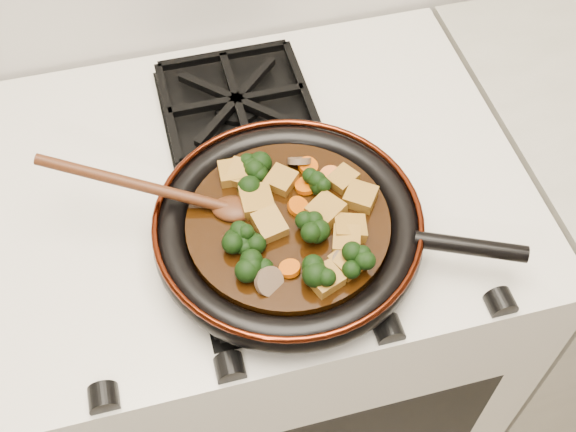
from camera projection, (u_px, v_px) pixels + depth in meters
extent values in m
cube|color=beige|center=(266.00, 324.00, 1.40)|extent=(0.76, 0.60, 0.90)
cylinder|color=black|center=(288.00, 233.00, 0.94)|extent=(0.32, 0.32, 0.01)
torus|color=black|center=(288.00, 229.00, 0.94)|extent=(0.35, 0.35, 0.04)
torus|color=#46160A|center=(288.00, 219.00, 0.92)|extent=(0.35, 0.35, 0.01)
cylinder|color=black|center=(471.00, 247.00, 0.90)|extent=(0.14, 0.08, 0.02)
cylinder|color=black|center=(288.00, 226.00, 0.93)|extent=(0.26, 0.26, 0.02)
cube|color=olive|center=(270.00, 225.00, 0.91)|extent=(0.04, 0.05, 0.03)
cube|color=olive|center=(348.00, 262.00, 0.88)|extent=(0.05, 0.05, 0.02)
cube|color=olive|center=(281.00, 181.00, 0.95)|extent=(0.05, 0.05, 0.02)
cube|color=olive|center=(343.00, 180.00, 0.95)|extent=(0.05, 0.04, 0.02)
cube|color=olive|center=(257.00, 202.00, 0.93)|extent=(0.04, 0.04, 0.02)
cube|color=olive|center=(326.00, 211.00, 0.92)|extent=(0.06, 0.05, 0.03)
cube|color=olive|center=(325.00, 280.00, 0.86)|extent=(0.05, 0.05, 0.02)
cube|color=olive|center=(347.00, 242.00, 0.89)|extent=(0.05, 0.05, 0.02)
cube|color=olive|center=(350.00, 229.00, 0.91)|extent=(0.05, 0.05, 0.03)
cube|color=olive|center=(243.00, 175.00, 0.96)|extent=(0.05, 0.05, 0.03)
cube|color=olive|center=(232.00, 174.00, 0.96)|extent=(0.03, 0.04, 0.02)
cube|color=olive|center=(360.00, 197.00, 0.93)|extent=(0.05, 0.05, 0.02)
cylinder|color=#BF4B05|center=(298.00, 207.00, 0.93)|extent=(0.03, 0.03, 0.02)
cylinder|color=#BF4B05|center=(306.00, 186.00, 0.95)|extent=(0.03, 0.03, 0.01)
cylinder|color=#BF4B05|center=(330.00, 176.00, 0.96)|extent=(0.03, 0.03, 0.02)
cylinder|color=#BF4B05|center=(290.00, 268.00, 0.87)|extent=(0.03, 0.03, 0.01)
cylinder|color=#BF4B05|center=(308.00, 166.00, 0.97)|extent=(0.03, 0.03, 0.02)
cylinder|color=brown|center=(269.00, 281.00, 0.86)|extent=(0.05, 0.05, 0.03)
cylinder|color=brown|center=(299.00, 161.00, 0.97)|extent=(0.04, 0.04, 0.03)
cylinder|color=brown|center=(344.00, 263.00, 0.88)|extent=(0.05, 0.05, 0.02)
ellipsoid|color=#44200E|center=(233.00, 209.00, 0.93)|extent=(0.07, 0.06, 0.02)
cylinder|color=#44200E|center=(136.00, 184.00, 0.91)|extent=(0.02, 0.02, 0.25)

